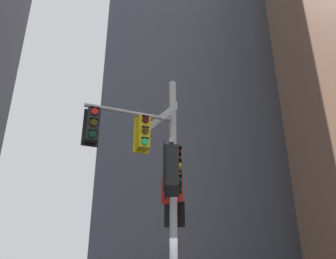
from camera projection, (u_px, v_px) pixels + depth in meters
name	position (u px, v px, depth m)	size (l,w,h in m)	color
building_mid_block	(183.00, 51.00, 42.29)	(16.38, 16.38, 54.18)	#4C5460
signal_pole_assembly	(156.00, 168.00, 9.64)	(3.00, 2.79, 7.44)	#B2B2B5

